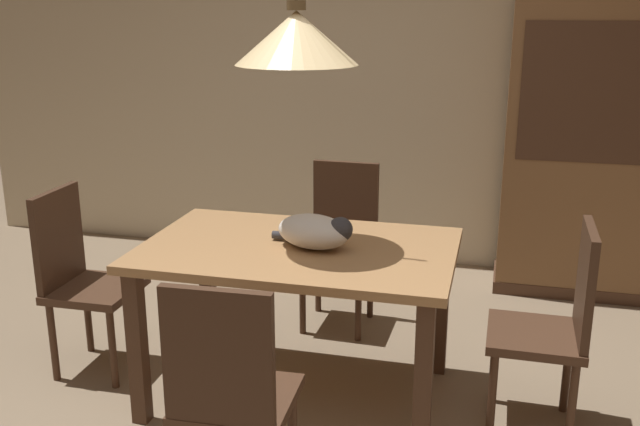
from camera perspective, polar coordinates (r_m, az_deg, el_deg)
name	(u,v)px	position (r m, az deg, el deg)	size (l,w,h in m)	color
back_wall	(391,56)	(5.07, 5.66, 12.25)	(6.40, 0.10, 2.90)	beige
dining_table	(299,267)	(3.28, -1.71, -4.27)	(1.40, 0.90, 0.75)	#A87A4C
chair_near_front	(230,391)	(2.58, -7.13, -13.76)	(0.41, 0.41, 0.93)	#472D1E
chair_far_back	(341,237)	(4.13, 1.68, -1.91)	(0.41, 0.41, 0.93)	#472D1E
chair_right_side	(556,321)	(3.23, 18.14, -8.08)	(0.40, 0.40, 0.93)	#472D1E
chair_left_side	(80,273)	(3.78, -18.43, -4.53)	(0.41, 0.41, 0.93)	#472D1E
cat_sleeping	(316,231)	(3.19, -0.35, -1.46)	(0.40, 0.31, 0.16)	silver
pendant_lamp	(296,37)	(3.07, -1.87, 13.72)	(0.52, 0.52, 1.30)	beige
hutch_bookcase	(596,156)	(4.79, 20.94, 4.26)	(1.12, 0.45, 1.85)	brown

